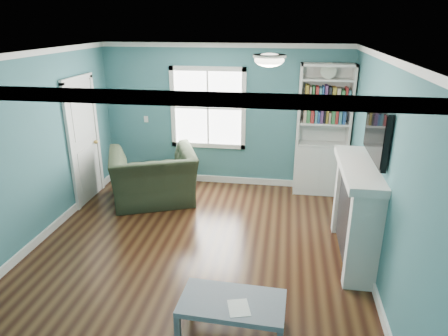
# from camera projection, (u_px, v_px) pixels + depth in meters

# --- Properties ---
(floor) EXTENTS (5.00, 5.00, 0.00)m
(floor) POSITION_uv_depth(u_px,v_px,m) (196.00, 250.00, 5.47)
(floor) COLOR black
(floor) RESTS_ON ground
(room_walls) EXTENTS (5.00, 5.00, 5.00)m
(room_walls) POSITION_uv_depth(u_px,v_px,m) (193.00, 140.00, 4.92)
(room_walls) COLOR #3D737D
(room_walls) RESTS_ON ground
(trim) EXTENTS (4.50, 5.00, 2.60)m
(trim) POSITION_uv_depth(u_px,v_px,m) (193.00, 166.00, 5.04)
(trim) COLOR white
(trim) RESTS_ON ground
(window) EXTENTS (1.40, 0.06, 1.50)m
(window) POSITION_uv_depth(u_px,v_px,m) (208.00, 108.00, 7.31)
(window) COLOR white
(window) RESTS_ON room_walls
(bookshelf) EXTENTS (0.90, 0.35, 2.31)m
(bookshelf) POSITION_uv_depth(u_px,v_px,m) (322.00, 144.00, 7.02)
(bookshelf) COLOR silver
(bookshelf) RESTS_ON ground
(fireplace) EXTENTS (0.44, 1.58, 1.30)m
(fireplace) POSITION_uv_depth(u_px,v_px,m) (356.00, 213.00, 5.13)
(fireplace) COLOR black
(fireplace) RESTS_ON ground
(tv) EXTENTS (0.06, 1.10, 0.65)m
(tv) POSITION_uv_depth(u_px,v_px,m) (377.00, 132.00, 4.73)
(tv) COLOR black
(tv) RESTS_ON fireplace
(door) EXTENTS (0.12, 0.98, 2.17)m
(door) POSITION_uv_depth(u_px,v_px,m) (84.00, 140.00, 6.72)
(door) COLOR silver
(door) RESTS_ON ground
(ceiling_fixture) EXTENTS (0.38, 0.38, 0.15)m
(ceiling_fixture) POSITION_uv_depth(u_px,v_px,m) (269.00, 59.00, 4.54)
(ceiling_fixture) COLOR white
(ceiling_fixture) RESTS_ON room_walls
(light_switch) EXTENTS (0.08, 0.01, 0.12)m
(light_switch) POSITION_uv_depth(u_px,v_px,m) (146.00, 119.00, 7.57)
(light_switch) COLOR white
(light_switch) RESTS_ON room_walls
(recliner) EXTENTS (1.64, 1.37, 1.22)m
(recliner) POSITION_uv_depth(u_px,v_px,m) (153.00, 168.00, 6.76)
(recliner) COLOR black
(recliner) RESTS_ON ground
(coffee_table) EXTENTS (1.06, 0.60, 0.38)m
(coffee_table) POSITION_uv_depth(u_px,v_px,m) (232.00, 305.00, 3.94)
(coffee_table) COLOR #4F565F
(coffee_table) RESTS_ON ground
(paper_sheet) EXTENTS (0.26, 0.30, 0.00)m
(paper_sheet) POSITION_uv_depth(u_px,v_px,m) (239.00, 308.00, 3.82)
(paper_sheet) COLOR white
(paper_sheet) RESTS_ON coffee_table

